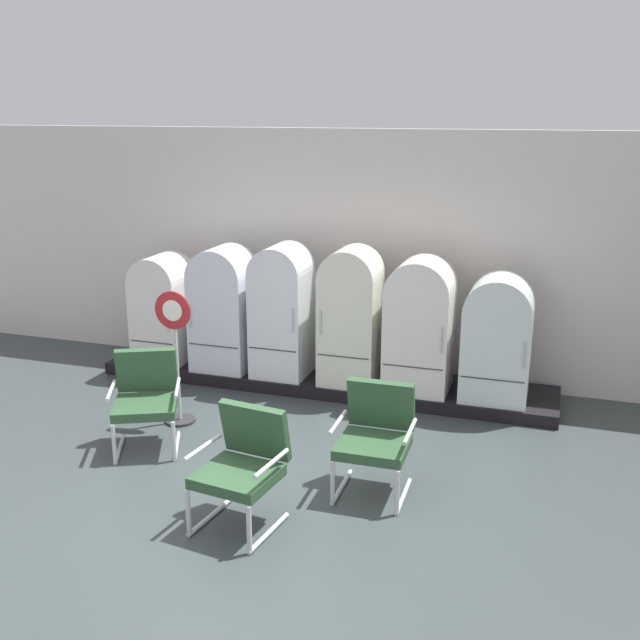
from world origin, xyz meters
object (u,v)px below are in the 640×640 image
Objects in this scene: refrigerator_0 at (163,306)px; refrigerator_3 at (351,312)px; refrigerator_1 at (224,305)px; armchair_center at (243,462)px; armchair_right at (376,433)px; sign_stand at (177,364)px; armchair_left at (146,395)px; refrigerator_4 at (420,322)px; refrigerator_5 at (498,335)px; refrigerator_2 at (282,307)px.

refrigerator_0 is 0.85× the size of refrigerator_3.
armchair_center is at bearing -62.42° from refrigerator_1.
sign_stand is at bearing 162.20° from armchair_right.
armchair_left is 2.35m from armchair_right.
armchair_right is (3.26, -2.14, -0.33)m from refrigerator_0.
refrigerator_4 is at bearing 90.97° from armchair_right.
armchair_right is at bearing -33.26° from refrigerator_0.
refrigerator_3 reaches higher than armchair_center.
refrigerator_3 is at bearing -0.53° from refrigerator_0.
refrigerator_5 is (4.08, 0.00, 0.00)m from refrigerator_0.
armchair_right is at bearing -3.76° from armchair_left.
refrigerator_5 is at bearing 0.89° from refrigerator_3.
refrigerator_4 is at bearing 40.76° from armchair_left.
refrigerator_4 is at bearing 179.85° from refrigerator_5.
refrigerator_0 is 3.23m from refrigerator_4.
refrigerator_2 reaches higher than refrigerator_1.
refrigerator_3 is (0.85, -0.02, 0.01)m from refrigerator_2.
refrigerator_4 is 0.86m from refrigerator_5.
refrigerator_2 is 2.75m from armchair_right.
refrigerator_2 is at bearing -0.25° from refrigerator_0.
sign_stand is (0.94, -1.39, -0.20)m from refrigerator_0.
armchair_left is at bearing 176.24° from armchair_right.
refrigerator_0 is 0.90× the size of refrigerator_4.
refrigerator_3 is 2.52m from armchair_left.
refrigerator_4 is at bearing 2.01° from refrigerator_3.
refrigerator_2 is 0.99× the size of refrigerator_3.
refrigerator_0 reaches higher than armchair_center.
refrigerator_3 is at bearing -179.11° from refrigerator_5.
armchair_center is 0.66× the size of sign_stand.
refrigerator_0 is 0.98× the size of refrigerator_5.
refrigerator_5 is 1.44× the size of armchair_right.
refrigerator_1 is at bearing 179.39° from refrigerator_2.
refrigerator_2 is at bearing 178.93° from refrigerator_3.
refrigerator_5 is at bearing -0.15° from refrigerator_4.
refrigerator_2 is 2.49m from refrigerator_5.
refrigerator_1 is at bearing 94.29° from sign_stand.
refrigerator_2 is 1.14× the size of refrigerator_5.
refrigerator_5 is 2.32m from armchair_right.
refrigerator_5 is (2.49, 0.01, -0.12)m from refrigerator_2.
refrigerator_0 is at bearing -179.96° from refrigerator_5.
refrigerator_0 is 0.90× the size of refrigerator_1.
armchair_left is 1.78m from armchair_center.
refrigerator_0 is 0.86× the size of refrigerator_2.
refrigerator_0 is at bearing 128.69° from armchair_center.
refrigerator_3 reaches higher than refrigerator_0.
armchair_right is 1.21m from armchair_center.
refrigerator_3 is at bearing -1.07° from refrigerator_2.
refrigerator_1 is 2.03m from armchair_left.
refrigerator_3 is 3.00m from armchair_center.
refrigerator_3 reaches higher than sign_stand.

